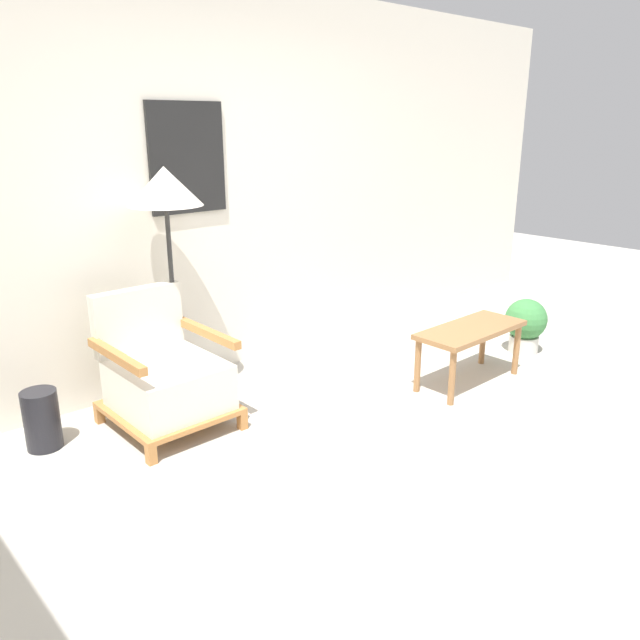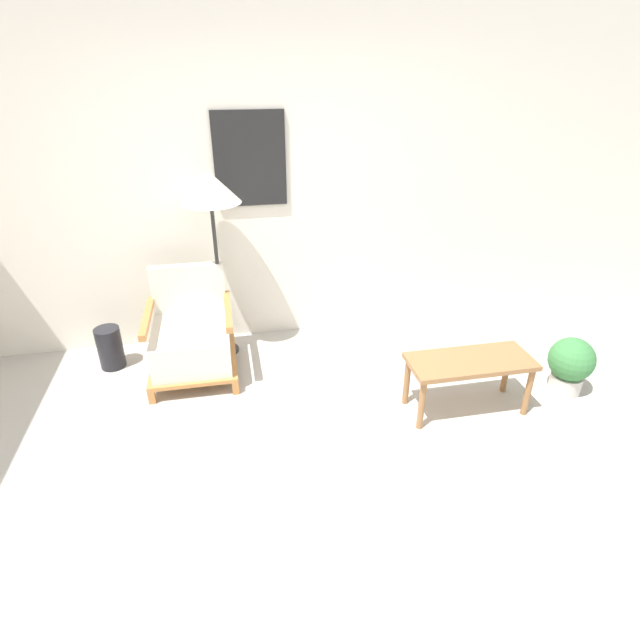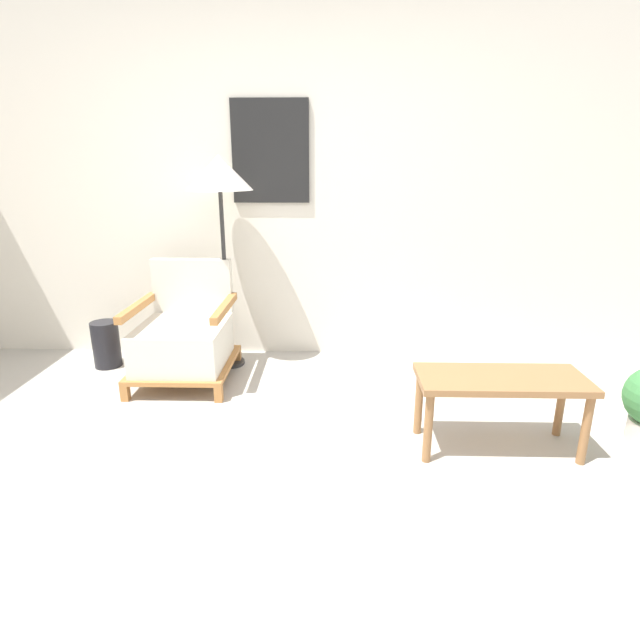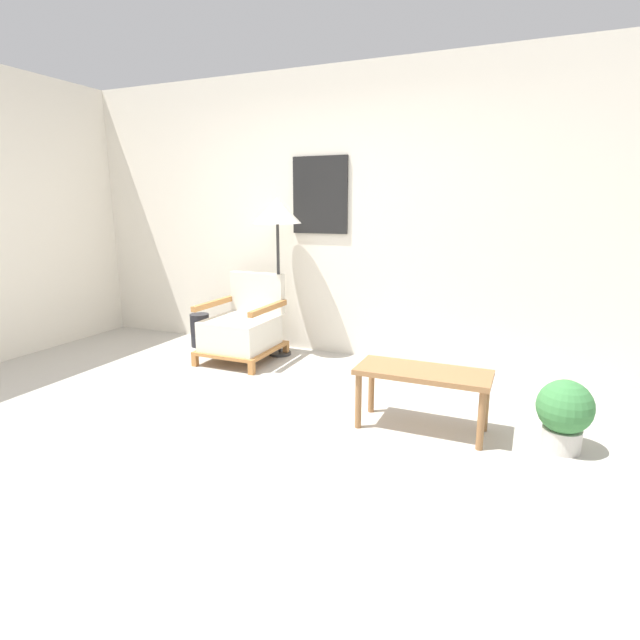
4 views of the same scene
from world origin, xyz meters
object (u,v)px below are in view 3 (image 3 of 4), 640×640
Objects in this scene: armchair at (185,337)px; coffee_table at (501,387)px; vase at (106,344)px; floor_lamp at (220,180)px.

armchair is 0.94× the size of coffee_table.
armchair reaches higher than vase.
floor_lamp is at bearing 3.88° from vase.
coffee_table is 2.49× the size of vase.
armchair is 0.53× the size of floor_lamp.
floor_lamp is 1.77× the size of coffee_table.
armchair is at bearing 155.64° from coffee_table.
floor_lamp reaches higher than armchair.
floor_lamp is 1.50m from vase.
vase is at bearing 157.23° from coffee_table.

